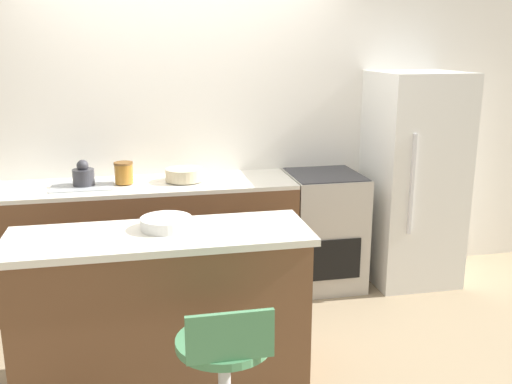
{
  "coord_description": "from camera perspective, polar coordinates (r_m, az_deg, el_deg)",
  "views": [
    {
      "loc": [
        -0.34,
        -3.86,
        1.93
      ],
      "look_at": [
        0.42,
        -0.26,
        0.97
      ],
      "focal_mm": 40.0,
      "sensor_mm": 36.0,
      "label": 1
    }
  ],
  "objects": [
    {
      "name": "ground_plane",
      "position": [
        4.33,
        -6.25,
        -11.89
      ],
      "size": [
        14.0,
        14.0,
        0.0
      ],
      "primitive_type": "plane",
      "color": "#998466"
    },
    {
      "name": "kitchen_island",
      "position": [
        3.35,
        -9.29,
        -11.51
      ],
      "size": [
        1.67,
        0.57,
        0.92
      ],
      "color": "brown",
      "rests_on": "ground_plane"
    },
    {
      "name": "stool_chair",
      "position": [
        2.79,
        -3.2,
        -17.93
      ],
      "size": [
        0.45,
        0.45,
        0.83
      ],
      "color": "#B7B7BC",
      "rests_on": "ground_plane"
    },
    {
      "name": "oven_range",
      "position": [
        4.66,
        6.77,
        -3.77
      ],
      "size": [
        0.57,
        0.62,
        0.93
      ],
      "color": "#B7B2A8",
      "rests_on": "ground_plane"
    },
    {
      "name": "wall_back",
      "position": [
        4.57,
        -7.55,
        6.63
      ],
      "size": [
        8.0,
        0.06,
        2.6
      ],
      "color": "white",
      "rests_on": "ground_plane"
    },
    {
      "name": "refrigerator",
      "position": [
        4.81,
        15.42,
        1.27
      ],
      "size": [
        0.68,
        0.69,
        1.71
      ],
      "color": "silver",
      "rests_on": "ground_plane"
    },
    {
      "name": "back_counter",
      "position": [
        4.43,
        -11.3,
        -4.97
      ],
      "size": [
        2.3,
        0.61,
        0.93
      ],
      "color": "brown",
      "rests_on": "ground_plane"
    },
    {
      "name": "mixing_bowl",
      "position": [
        4.31,
        -7.18,
        1.76
      ],
      "size": [
        0.28,
        0.28,
        0.09
      ],
      "color": "#C1B28E",
      "rests_on": "back_counter"
    },
    {
      "name": "canister_jar",
      "position": [
        4.29,
        -13.09,
        1.9
      ],
      "size": [
        0.14,
        0.14,
        0.16
      ],
      "color": "#9E6623",
      "rests_on": "back_counter"
    },
    {
      "name": "fruit_bowl",
      "position": [
        3.23,
        -8.97,
        -3.08
      ],
      "size": [
        0.29,
        0.29,
        0.06
      ],
      "color": "white",
      "rests_on": "kitchen_island"
    },
    {
      "name": "kettle",
      "position": [
        4.31,
        -16.88,
        1.62
      ],
      "size": [
        0.15,
        0.15,
        0.19
      ],
      "color": "#333338",
      "rests_on": "back_counter"
    }
  ]
}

